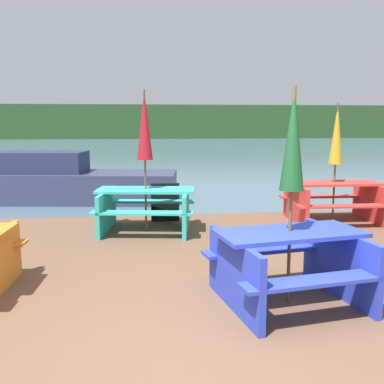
% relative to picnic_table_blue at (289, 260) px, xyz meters
% --- Properties ---
extents(ground_plane, '(60.00, 60.00, 0.00)m').
position_rel_picnic_table_blue_xyz_m(ground_plane, '(-1.11, -1.03, -0.46)').
color(ground_plane, brown).
extents(water, '(60.00, 50.00, 0.00)m').
position_rel_picnic_table_blue_xyz_m(water, '(-1.11, 29.78, -0.47)').
color(water, slate).
rests_on(water, ground_plane).
extents(far_treeline, '(80.00, 1.60, 4.00)m').
position_rel_picnic_table_blue_xyz_m(far_treeline, '(-1.11, 49.78, 1.54)').
color(far_treeline, '#284723').
rests_on(far_treeline, water).
extents(picnic_table_blue, '(1.75, 1.63, 0.79)m').
position_rel_picnic_table_blue_xyz_m(picnic_table_blue, '(0.00, 0.00, 0.00)').
color(picnic_table_blue, blue).
rests_on(picnic_table_blue, ground_plane).
extents(picnic_table_teal, '(1.88, 1.60, 0.76)m').
position_rel_picnic_table_blue_xyz_m(picnic_table_teal, '(-1.50, 3.40, -0.00)').
color(picnic_table_teal, '#33B7A8').
rests_on(picnic_table_teal, ground_plane).
extents(picnic_table_red, '(1.81, 1.42, 0.78)m').
position_rel_picnic_table_blue_xyz_m(picnic_table_red, '(2.14, 3.76, 0.00)').
color(picnic_table_red, red).
rests_on(picnic_table_red, ground_plane).
extents(umbrella_gold, '(0.26, 0.26, 2.28)m').
position_rel_picnic_table_blue_xyz_m(umbrella_gold, '(2.14, 3.76, 1.22)').
color(umbrella_gold, brown).
rests_on(umbrella_gold, ground_plane).
extents(umbrella_darkgreen, '(0.25, 0.25, 2.29)m').
position_rel_picnic_table_blue_xyz_m(umbrella_darkgreen, '(-0.00, -0.00, 1.27)').
color(umbrella_darkgreen, brown).
rests_on(umbrella_darkgreen, ground_plane).
extents(umbrella_crimson, '(0.27, 0.27, 2.48)m').
position_rel_picnic_table_blue_xyz_m(umbrella_crimson, '(-1.50, 3.40, 1.39)').
color(umbrella_crimson, brown).
rests_on(umbrella_crimson, ground_plane).
extents(boat, '(4.98, 2.20, 1.22)m').
position_rel_picnic_table_blue_xyz_m(boat, '(-3.30, 6.73, 0.00)').
color(boat, '#333856').
rests_on(boat, water).
extents(signboard, '(0.55, 0.08, 0.75)m').
position_rel_picnic_table_blue_xyz_m(signboard, '(-1.11, 4.18, -0.09)').
color(signboard, black).
rests_on(signboard, ground_plane).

